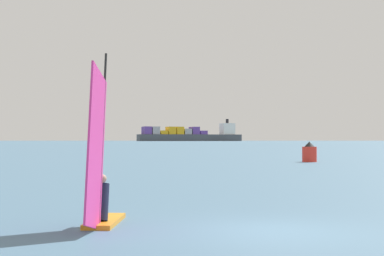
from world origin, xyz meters
TOP-DOWN VIEW (x-y plane):
  - ground_plane at (0.00, 0.00)m, footprint 4000.00×4000.00m
  - windsurfer at (-4.07, 0.93)m, footprint 0.99×3.53m
  - cargo_ship at (58.16, 771.68)m, footprint 145.14×52.86m
  - channel_buoy at (12.70, 40.43)m, footprint 1.38×1.38m

SIDE VIEW (x-z plane):
  - ground_plane at x=0.00m, z-range 0.00..0.00m
  - channel_buoy at x=12.70m, z-range -0.11..1.84m
  - windsurfer at x=-4.07m, z-range -1.07..3.36m
  - cargo_ship at x=58.16m, z-range -6.82..23.81m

